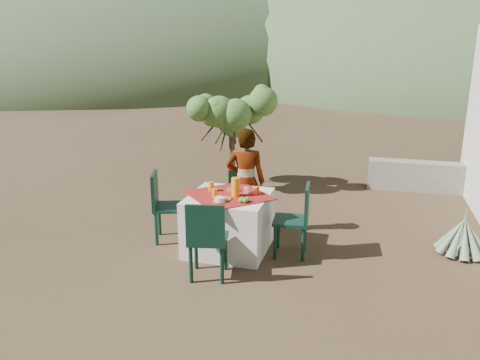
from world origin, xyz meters
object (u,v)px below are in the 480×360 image
Objects in this scene: chair_left at (164,203)px; shrub_tree at (235,118)px; table at (229,222)px; chair_right at (297,217)px; agave at (463,237)px; person at (245,182)px; juice_pitcher at (236,187)px; chair_far at (241,195)px; chair_near at (207,237)px.

chair_left is 2.76m from shrub_tree.
shrub_tree is at bearing 104.38° from table.
chair_right is 0.55× the size of shrub_tree.
person is at bearing -179.02° from agave.
chair_left is 1.11m from juice_pitcher.
chair_far is 1.09m from juice_pitcher.
chair_left is 1.03× the size of chair_right.
shrub_tree is 4.32m from agave.
table is 1.82× the size of agave.
chair_far is at bearing 101.69° from juice_pitcher.
table is 3.05m from agave.
person is at bearing 84.55° from table.
chair_near is at bearing -153.16° from chair_left.
agave is at bearing -163.68° from chair_near.
person is (0.06, 0.62, 0.39)m from table.
person is at bearing -70.05° from shrub_tree.
chair_far is (-0.10, 0.96, 0.08)m from table.
person is 6.40× the size of juice_pitcher.
chair_right is at bearing -58.05° from chair_far.
shrub_tree reaches higher than chair_near.
chair_left is 1.85m from chair_right.
juice_pitcher is (1.05, -0.08, 0.34)m from chair_left.
table is 0.91m from chair_right.
chair_near reaches higher than table.
agave is 2.96× the size of juice_pitcher.
chair_left is (-0.95, 0.06, 0.16)m from table.
chair_near is 1.35m from chair_left.
person is 2.16× the size of agave.
juice_pitcher is (-0.80, -0.08, 0.36)m from chair_right.
chair_left is 0.57× the size of shrub_tree.
shrub_tree reaches higher than table.
shrub_tree is (-0.59, 1.72, 0.90)m from chair_far.
shrub_tree is (-0.70, 3.56, 0.83)m from chair_near.
shrub_tree is at bearing -90.33° from chair_near.
chair_far is at bearing -62.15° from chair_left.
agave is (2.96, 1.56, -0.29)m from chair_near.
chair_right is at bearing 3.86° from table.
shrub_tree is (0.26, 2.62, 0.82)m from chair_left.
chair_near is 1.53m from person.
chair_near is 1.01× the size of chair_right.
table is 5.40× the size of juice_pitcher.
table reaches higher than agave.
chair_far is 2.03m from shrub_tree.
shrub_tree is 2.85m from juice_pitcher.
chair_left reaches higher than chair_near.
chair_right is at bearing 135.70° from person.
chair_near is 3.96× the size of juice_pitcher.
juice_pitcher is at bearing -112.96° from chair_left.
table is at bearing 168.74° from juice_pitcher.
chair_near is at bearing -152.25° from agave.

